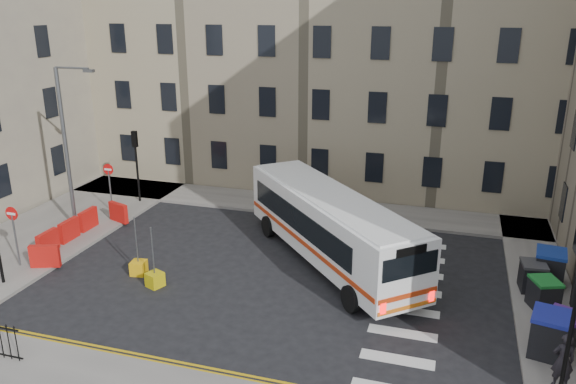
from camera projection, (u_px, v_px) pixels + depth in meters
The scene contains 20 objects.
ground at pixel (312, 282), 23.28m from camera, with size 120.00×120.00×0.00m, color black.
pavement_north at pixel (250, 200), 32.72m from camera, with size 36.00×3.20×0.15m, color slate.
pavement_east at pixel (536, 267), 24.39m from camera, with size 2.40×26.00×0.15m, color slate.
pavement_west at pixel (46, 233), 28.04m from camera, with size 6.00×22.00×0.15m, color slate.
terrace_north at pixel (270, 42), 36.54m from camera, with size 38.30×10.80×17.20m.
traffic_light_east at pixel (573, 322), 15.00m from camera, with size 0.28×0.22×4.10m.
traffic_light_nw at pixel (136, 155), 31.59m from camera, with size 0.28×0.22×4.10m.
streetlamp at pixel (66, 147), 27.32m from camera, with size 0.50×0.22×8.14m.
no_entry_north at pixel (109, 178), 30.16m from camera, with size 0.60×0.08×3.00m.
no_entry_south at pixel (13, 224), 23.82m from camera, with size 0.60×0.08×3.00m.
roadworks_barriers at pixel (75, 231), 26.81m from camera, with size 1.66×6.26×1.00m.
bus at pixel (329, 224), 24.50m from camera, with size 9.60×10.29×3.13m.
wheelie_bin_a at pixel (549, 334), 18.04m from camera, with size 1.38×1.51×1.44m.
wheelie_bin_b at pixel (562, 329), 18.49m from camera, with size 1.29×1.37×1.20m.
wheelie_bin_c at pixel (544, 294), 20.82m from camera, with size 1.24×1.32×1.17m.
wheelie_bin_d at pixel (532, 276), 22.15m from camera, with size 1.02×1.14×1.17m.
wheelie_bin_e at pixel (549, 267), 22.60m from camera, with size 1.28×1.43×1.43m.
pedestrian at pixel (563, 361), 16.41m from camera, with size 0.64×0.42×1.77m, color black.
bollard_yellow at pixel (139, 268), 23.84m from camera, with size 0.60×0.60×0.60m, color #EDAC0D.
bollard_chevron at pixel (155, 280), 22.82m from camera, with size 0.60×0.60×0.60m, color #C0AA0B.
Camera 1 is at (5.14, -20.27, 10.93)m, focal length 35.00 mm.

